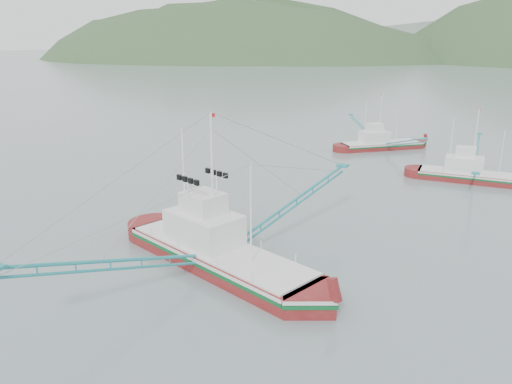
% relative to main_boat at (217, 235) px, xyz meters
% --- Properties ---
extents(ground, '(1200.00, 1200.00, 0.00)m').
position_rel_main_boat_xyz_m(ground, '(-0.64, 2.14, -2.39)').
color(ground, slate).
rests_on(ground, ground).
extents(main_boat, '(16.69, 28.28, 11.89)m').
position_rel_main_boat_xyz_m(main_boat, '(0.00, 0.00, 0.00)').
color(main_boat, maroon).
rests_on(main_boat, ground).
extents(bg_boat_far, '(16.97, 18.99, 8.82)m').
position_rel_main_boat_xyz_m(bg_boat_far, '(3.11, 45.14, -0.50)').
color(bg_boat_far, maroon).
rests_on(bg_boat_far, ground).
extents(bg_boat_right, '(12.31, 22.30, 9.03)m').
position_rel_main_boat_xyz_m(bg_boat_right, '(16.10, 31.59, -1.15)').
color(bg_boat_right, maroon).
rests_on(bg_boat_right, ground).
extents(headland_left, '(448.00, 308.00, 210.00)m').
position_rel_main_boat_xyz_m(headland_left, '(-180.64, 362.14, -2.39)').
color(headland_left, '#2E4A26').
rests_on(headland_left, ground).
extents(ridge_distant, '(960.00, 400.00, 240.00)m').
position_rel_main_boat_xyz_m(ridge_distant, '(29.36, 562.14, -2.39)').
color(ridge_distant, slate).
rests_on(ridge_distant, ground).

